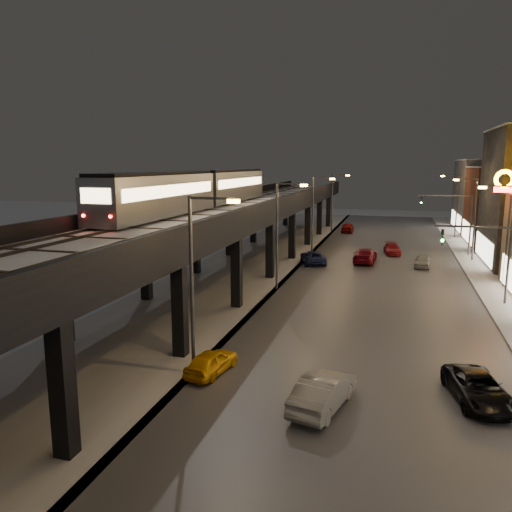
# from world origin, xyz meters

# --- Properties ---
(road_surface) EXTENTS (17.00, 120.00, 0.06)m
(road_surface) POSITION_xyz_m (7.50, 35.00, 0.03)
(road_surface) COLOR #46474D
(road_surface) RESTS_ON ground
(sidewalk_right) EXTENTS (4.00, 120.00, 0.14)m
(sidewalk_right) POSITION_xyz_m (17.50, 35.00, 0.07)
(sidewalk_right) COLOR #9FA1A8
(sidewalk_right) RESTS_ON ground
(under_viaduct_pavement) EXTENTS (11.00, 120.00, 0.06)m
(under_viaduct_pavement) POSITION_xyz_m (-6.00, 35.00, 0.03)
(under_viaduct_pavement) COLOR #9FA1A8
(under_viaduct_pavement) RESTS_ON ground
(elevated_viaduct) EXTENTS (9.00, 100.00, 6.30)m
(elevated_viaduct) POSITION_xyz_m (-6.00, 31.84, 5.62)
(elevated_viaduct) COLOR black
(elevated_viaduct) RESTS_ON ground
(viaduct_trackbed) EXTENTS (8.40, 100.00, 0.32)m
(viaduct_trackbed) POSITION_xyz_m (-6.01, 31.97, 6.39)
(viaduct_trackbed) COLOR #B2B7C1
(viaduct_trackbed) RESTS_ON elevated_viaduct
(viaduct_parapet_streetside) EXTENTS (0.30, 100.00, 1.10)m
(viaduct_parapet_streetside) POSITION_xyz_m (-1.65, 32.00, 6.85)
(viaduct_parapet_streetside) COLOR black
(viaduct_parapet_streetside) RESTS_ON elevated_viaduct
(viaduct_parapet_far) EXTENTS (0.30, 100.00, 1.10)m
(viaduct_parapet_far) POSITION_xyz_m (-10.35, 32.00, 6.85)
(viaduct_parapet_far) COLOR black
(viaduct_parapet_far) RESTS_ON elevated_viaduct
(building_f) EXTENTS (12.20, 16.20, 11.16)m
(building_f) POSITION_xyz_m (23.99, 76.00, 5.58)
(building_f) COLOR #49494D
(building_f) RESTS_ON ground
(streetlight_left_1) EXTENTS (2.57, 0.28, 9.00)m
(streetlight_left_1) POSITION_xyz_m (-0.43, 13.00, 5.24)
(streetlight_left_1) COLOR #38383A
(streetlight_left_1) RESTS_ON ground
(streetlight_left_2) EXTENTS (2.57, 0.28, 9.00)m
(streetlight_left_2) POSITION_xyz_m (-0.43, 31.00, 5.24)
(streetlight_left_2) COLOR #38383A
(streetlight_left_2) RESTS_ON ground
(streetlight_right_2) EXTENTS (2.56, 0.28, 9.00)m
(streetlight_right_2) POSITION_xyz_m (16.73, 31.00, 5.24)
(streetlight_right_2) COLOR #38383A
(streetlight_right_2) RESTS_ON ground
(streetlight_left_3) EXTENTS (2.57, 0.28, 9.00)m
(streetlight_left_3) POSITION_xyz_m (-0.43, 49.00, 5.24)
(streetlight_left_3) COLOR #38383A
(streetlight_left_3) RESTS_ON ground
(streetlight_right_3) EXTENTS (2.56, 0.28, 9.00)m
(streetlight_right_3) POSITION_xyz_m (16.73, 49.00, 5.24)
(streetlight_right_3) COLOR #38383A
(streetlight_right_3) RESTS_ON ground
(streetlight_left_4) EXTENTS (2.57, 0.28, 9.00)m
(streetlight_left_4) POSITION_xyz_m (-0.43, 67.00, 5.24)
(streetlight_left_4) COLOR #38383A
(streetlight_left_4) RESTS_ON ground
(streetlight_right_4) EXTENTS (2.56, 0.28, 9.00)m
(streetlight_right_4) POSITION_xyz_m (16.73, 67.00, 5.24)
(streetlight_right_4) COLOR #38383A
(streetlight_right_4) RESTS_ON ground
(traffic_light_rig_b) EXTENTS (6.10, 0.34, 7.00)m
(traffic_light_rig_b) POSITION_xyz_m (15.84, 52.00, 4.50)
(traffic_light_rig_b) COLOR #38383A
(traffic_light_rig_b) RESTS_ON ground
(subway_train) EXTENTS (2.76, 33.30, 3.29)m
(subway_train) POSITION_xyz_m (-8.50, 33.62, 8.25)
(subway_train) COLOR gray
(subway_train) RESTS_ON viaduct_trackbed
(car_taxi) EXTENTS (2.02, 3.79, 1.23)m
(car_taxi) POSITION_xyz_m (0.19, 13.19, 0.61)
(car_taxi) COLOR #E4A20D
(car_taxi) RESTS_ON ground
(car_near_white) EXTENTS (2.55, 4.76, 1.49)m
(car_near_white) POSITION_xyz_m (6.15, 11.07, 0.75)
(car_near_white) COLOR gray
(car_near_white) RESTS_ON ground
(car_mid_silver) EXTENTS (3.67, 5.28, 1.34)m
(car_mid_silver) POSITION_xyz_m (0.47, 42.70, 0.67)
(car_mid_silver) COLOR #18224E
(car_mid_silver) RESTS_ON ground
(car_mid_dark) EXTENTS (2.42, 5.40, 1.54)m
(car_mid_dark) POSITION_xyz_m (5.79, 44.67, 0.77)
(car_mid_dark) COLOR maroon
(car_mid_dark) RESTS_ON ground
(car_far_white) EXTENTS (1.90, 4.44, 1.49)m
(car_far_white) POSITION_xyz_m (1.56, 68.60, 0.75)
(car_far_white) COLOR maroon
(car_far_white) RESTS_ON ground
(car_onc_dark) EXTENTS (3.03, 4.95, 1.28)m
(car_onc_dark) POSITION_xyz_m (12.69, 13.50, 0.64)
(car_onc_dark) COLOR black
(car_onc_dark) RESTS_ON ground
(car_onc_white) EXTENTS (2.26, 4.42, 1.23)m
(car_onc_white) POSITION_xyz_m (8.52, 50.68, 0.61)
(car_onc_white) COLOR maroon
(car_onc_white) RESTS_ON ground
(car_onc_red) EXTENTS (1.80, 3.80, 1.26)m
(car_onc_red) POSITION_xyz_m (11.60, 43.80, 0.63)
(car_onc_red) COLOR gray
(car_onc_red) RESTS_ON ground
(sign_mcdonalds) EXTENTS (2.96, 0.37, 10.03)m
(sign_mcdonalds) POSITION_xyz_m (18.00, 37.01, 8.16)
(sign_mcdonalds) COLOR #38383A
(sign_mcdonalds) RESTS_ON ground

